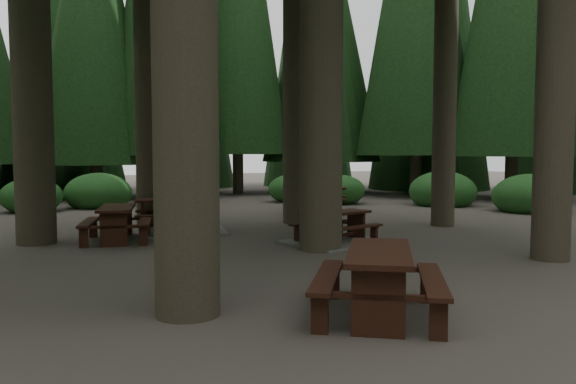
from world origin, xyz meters
name	(u,v)px	position (x,y,z in m)	size (l,w,h in m)	color
ground	(289,255)	(0.00, 0.00, 0.00)	(80.00, 80.00, 0.00)	#4C453E
picnic_table_a	(336,233)	(1.48, 0.75, 0.22)	(2.32, 2.06, 0.67)	gray
picnic_table_b	(117,218)	(-2.63, 3.03, 0.50)	(1.80, 2.04, 0.76)	black
picnic_table_c	(175,221)	(-1.13, 3.93, 0.28)	(2.74, 2.41, 0.81)	gray
picnic_table_d	(316,196)	(4.04, 6.21, 0.54)	(2.42, 2.31, 0.82)	black
picnic_table_e	(379,273)	(-0.83, -4.06, 0.52)	(2.26, 2.34, 0.79)	black
shrub_ring	(303,227)	(0.70, 0.75, 0.40)	(23.86, 24.64, 1.49)	#216125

